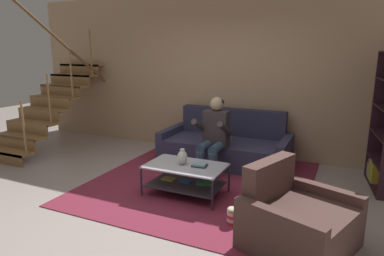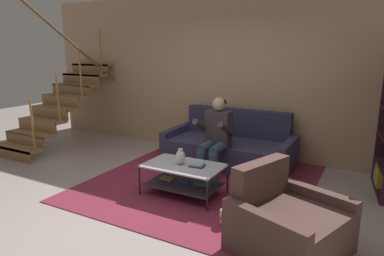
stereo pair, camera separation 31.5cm
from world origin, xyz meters
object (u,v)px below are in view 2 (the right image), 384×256
object	(u,v)px
couch	(230,147)
coffee_table	(184,175)
book_stack	(197,165)
armchair	(287,224)
vase	(180,157)
person_seated_center	(216,134)
popcorn_tub	(226,217)

from	to	relation	value
couch	coffee_table	xyz separation A→B (m)	(-0.03, -1.49, -0.01)
coffee_table	book_stack	distance (m)	0.25
book_stack	armchair	world-z (taller)	armchair
couch	coffee_table	size ratio (longest dim) A/B	2.07
vase	coffee_table	bearing A→B (deg)	-7.73
armchair	book_stack	bearing A→B (deg)	152.79
coffee_table	vase	distance (m)	0.24
coffee_table	book_stack	world-z (taller)	book_stack
person_seated_center	coffee_table	bearing A→B (deg)	-92.14
vase	book_stack	xyz separation A→B (m)	(0.24, 0.02, -0.08)
coffee_table	popcorn_tub	size ratio (longest dim) A/B	5.18
coffee_table	armchair	distance (m)	1.65
popcorn_tub	book_stack	bearing A→B (deg)	140.38
couch	book_stack	world-z (taller)	couch
couch	vase	size ratio (longest dim) A/B	10.09
couch	person_seated_center	bearing A→B (deg)	-90.00
person_seated_center	popcorn_tub	distance (m)	1.71
couch	person_seated_center	xyz separation A→B (m)	(0.00, -0.58, 0.36)
vase	book_stack	world-z (taller)	vase
couch	popcorn_tub	xyz separation A→B (m)	(0.79, -2.00, -0.18)
person_seated_center	armchair	bearing A→B (deg)	-46.70
popcorn_tub	coffee_table	bearing A→B (deg)	148.66
armchair	popcorn_tub	distance (m)	0.73
coffee_table	book_stack	bearing A→B (deg)	8.28
couch	book_stack	xyz separation A→B (m)	(0.15, -1.47, 0.15)
person_seated_center	book_stack	xyz separation A→B (m)	(0.15, -0.89, -0.21)
couch	vase	xyz separation A→B (m)	(-0.09, -1.49, 0.23)
person_seated_center	vase	bearing A→B (deg)	-95.62
coffee_table	book_stack	size ratio (longest dim) A/B	4.96
person_seated_center	vase	xyz separation A→B (m)	(-0.09, -0.91, -0.13)
couch	person_seated_center	world-z (taller)	person_seated_center
person_seated_center	book_stack	world-z (taller)	person_seated_center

